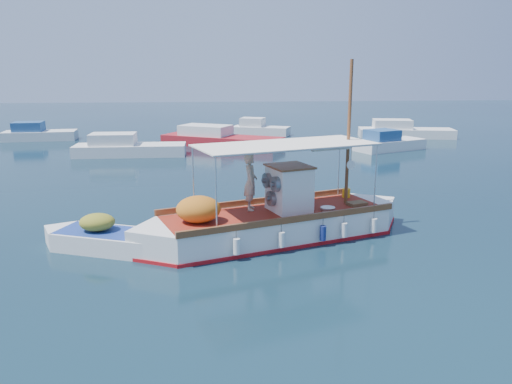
{
  "coord_description": "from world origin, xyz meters",
  "views": [
    {
      "loc": [
        -2.95,
        -17.7,
        5.94
      ],
      "look_at": [
        -1.29,
        0.0,
        1.59
      ],
      "focal_mm": 35.0,
      "sensor_mm": 36.0,
      "label": 1
    }
  ],
  "objects": [
    {
      "name": "bg_boat_far_w",
      "position": [
        -17.82,
        27.2,
        0.49
      ],
      "size": [
        6.17,
        2.82,
        1.8
      ],
      "rotation": [
        0.0,
        0.0,
        0.09
      ],
      "color": "silver",
      "rests_on": "ground"
    },
    {
      "name": "fishing_caique",
      "position": [
        -0.69,
        -0.6,
        0.58
      ],
      "size": [
        10.14,
        5.32,
        6.54
      ],
      "rotation": [
        0.0,
        0.0,
        0.33
      ],
      "color": "white",
      "rests_on": "ground"
    },
    {
      "name": "dinghy",
      "position": [
        -6.19,
        -1.34,
        0.29
      ],
      "size": [
        5.38,
        3.01,
        1.41
      ],
      "rotation": [
        0.0,
        0.0,
        -0.37
      ],
      "color": "white",
      "rests_on": "ground"
    },
    {
      "name": "bg_boat_far_n",
      "position": [
        1.71,
        28.88,
        0.49
      ],
      "size": [
        5.65,
        3.75,
        1.8
      ],
      "rotation": [
        0.0,
        0.0,
        -0.36
      ],
      "color": "silver",
      "rests_on": "ground"
    },
    {
      "name": "bg_boat_e",
      "position": [
        14.54,
        26.03,
        0.49
      ],
      "size": [
        8.66,
        4.2,
        1.8
      ],
      "rotation": [
        0.0,
        0.0,
        -0.2
      ],
      "color": "silver",
      "rests_on": "ground"
    },
    {
      "name": "bg_boat_ne",
      "position": [
        10.58,
        18.88,
        0.49
      ],
      "size": [
        5.92,
        4.21,
        1.8
      ],
      "rotation": [
        0.0,
        0.0,
        0.41
      ],
      "color": "silver",
      "rests_on": "ground"
    },
    {
      "name": "bg_boat_nw",
      "position": [
        -8.83,
        18.22,
        0.49
      ],
      "size": [
        7.78,
        2.42,
        1.8
      ],
      "rotation": [
        0.0,
        0.0,
        -0.0
      ],
      "color": "silver",
      "rests_on": "ground"
    },
    {
      "name": "bg_boat_n",
      "position": [
        -2.22,
        22.48,
        0.49
      ],
      "size": [
        10.0,
        7.15,
        1.8
      ],
      "rotation": [
        0.0,
        0.0,
        -0.5
      ],
      "color": "maroon",
      "rests_on": "ground"
    },
    {
      "name": "ground",
      "position": [
        0.0,
        0.0,
        0.0
      ],
      "size": [
        160.0,
        160.0,
        0.0
      ],
      "primitive_type": "plane",
      "color": "black",
      "rests_on": "ground"
    }
  ]
}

